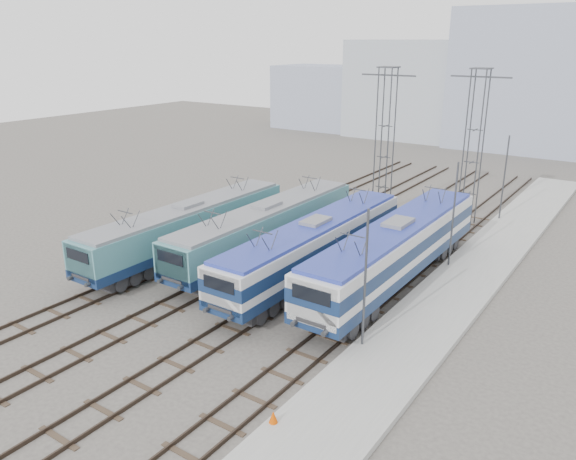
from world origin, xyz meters
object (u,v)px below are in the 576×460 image
Objects in this scene: locomotive_center_right at (314,244)px; mast_rear at (504,180)px; locomotive_far_right at (395,248)px; catenary_tower_west at (385,137)px; catenary_tower_east at (474,141)px; locomotive_far_left at (187,226)px; mast_mid at (453,217)px; locomotive_center_left at (265,227)px; safety_cone at (273,417)px; mast_front at (365,282)px.

mast_rear reaches higher than locomotive_center_right.
catenary_tower_west is (-6.75, 12.40, 4.24)m from locomotive_far_right.
mast_rear is (2.10, 2.00, -3.14)m from catenary_tower_east.
locomotive_far_left is 13.93m from locomotive_far_right.
catenary_tower_west reaches higher than locomotive_far_left.
mast_rear is at bearing 83.57° from locomotive_far_right.
mast_mid is at bearing 44.34° from locomotive_center_right.
locomotive_center_left is 4.63m from locomotive_center_right.
locomotive_center_left is (4.50, 2.71, 0.03)m from locomotive_far_left.
catenary_tower_west is (-2.25, 14.21, 4.38)m from locomotive_center_right.
catenary_tower_east is at bearing 53.37° from locomotive_far_left.
mast_mid is 19.29m from safety_cone.
locomotive_far_right is at bearing 96.81° from safety_cone.
locomotive_far_left is at bearing -169.83° from locomotive_center_right.
locomotive_far_right is at bearing -96.43° from mast_rear.
locomotive_far_right is at bearing -112.79° from mast_mid.
locomotive_center_left is at bearing -99.74° from catenary_tower_west.
catenary_tower_east is at bearing 95.45° from mast_front.
locomotive_far_left is 9.14m from locomotive_center_right.
locomotive_center_left is 12.06m from mast_mid.
locomotive_center_right is 19.32m from mast_rear.
safety_cone is (15.25, -11.24, -1.62)m from locomotive_far_left.
catenary_tower_east is at bearing 59.93° from locomotive_center_left.
catenary_tower_east is at bearing -136.40° from mast_rear.
locomotive_far_right reaches higher than locomotive_center_right.
locomotive_center_left is 17.69m from safety_cone.
locomotive_far_left is 22.65m from catenary_tower_east.
catenary_tower_west reaches higher than mast_mid.
locomotive_far_left is 35.01× the size of safety_cone.
locomotive_far_left reaches higher than safety_cone.
locomotive_far_left is 17.77m from catenary_tower_west.
locomotive_center_left is 12.92m from mast_front.
locomotive_center_right is 2.52× the size of mast_rear.
mast_front is 24.00m from mast_rear.
locomotive_center_right is 15.04m from catenary_tower_west.
locomotive_far_right is at bearing -61.45° from catenary_tower_west.
mast_front reaches higher than locomotive_far_right.
locomotive_far_left is at bearing -165.80° from locomotive_far_right.
locomotive_center_right is at bearing -135.66° from mast_mid.
catenary_tower_east is 22.32m from mast_front.
locomotive_center_left is 2.51× the size of mast_rear.
locomotive_far_left is at bearing -126.63° from catenary_tower_east.
locomotive_center_left is at bearing -154.78° from mast_mid.
catenary_tower_west is at bearing 80.26° from locomotive_center_left.
safety_cone is at bearing -90.30° from mast_mid.
catenary_tower_east is 1.71× the size of mast_front.
locomotive_far_left is 1.44× the size of catenary_tower_west.
mast_front is at bearing -66.73° from catenary_tower_west.
catenary_tower_west is at bearing 107.44° from safety_cone.
catenary_tower_east reaches higher than locomotive_center_left.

